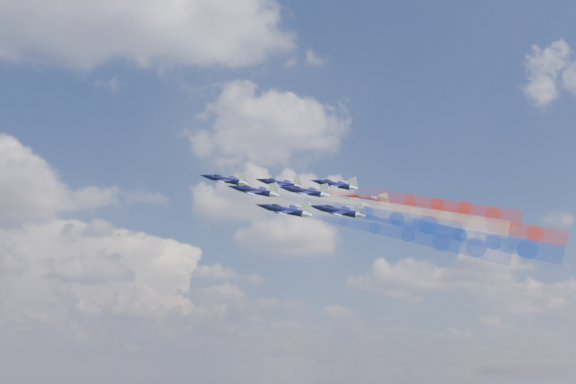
{
  "coord_description": "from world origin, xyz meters",
  "views": [
    {
      "loc": [
        -29.02,
        -161.19,
        87.07
      ],
      "look_at": [
        -2.82,
        -6.01,
        126.74
      ],
      "focal_mm": 44.5,
      "sensor_mm": 36.0,
      "label": 1
    }
  ],
  "objects": [
    {
      "name": "jet_inner_right",
      "position": [
        -2.93,
        4.22,
        131.33
      ],
      "size": [
        16.28,
        14.91,
        9.96
      ],
      "primitive_type": null,
      "rotation": [
        0.27,
        -0.37,
        1.04
      ],
      "color": "black"
    },
    {
      "name": "jet_outer_left",
      "position": [
        -5.84,
        -21.29,
        118.91
      ],
      "size": [
        16.28,
        14.91,
        9.96
      ],
      "primitive_type": null,
      "rotation": [
        0.27,
        -0.37,
        1.04
      ],
      "color": "black"
    },
    {
      "name": "jet_lead",
      "position": [
        -16.52,
        1.65,
        131.02
      ],
      "size": [
        16.28,
        14.91,
        9.96
      ],
      "primitive_type": null,
      "rotation": [
        0.27,
        -0.37,
        1.04
      ],
      "color": "black"
    },
    {
      "name": "jet_inner_left",
      "position": [
        -10.91,
        -10.45,
        125.49
      ],
      "size": [
        16.28,
        14.91,
        9.96
      ],
      "primitive_type": null,
      "rotation": [
        0.27,
        -0.37,
        1.04
      ],
      "color": "black"
    },
    {
      "name": "trail_center_third",
      "position": [
        23.24,
        -17.59,
        120.36
      ],
      "size": [
        36.65,
        21.19,
        15.09
      ],
      "primitive_type": null,
      "rotation": [
        0.27,
        -0.37,
        1.04
      ],
      "color": "white"
    },
    {
      "name": "jet_outer_right",
      "position": [
        11.13,
        5.58,
        132.05
      ],
      "size": [
        16.28,
        14.91,
        9.96
      ],
      "primitive_type": null,
      "rotation": [
        0.27,
        -0.37,
        1.04
      ],
      "color": "black"
    },
    {
      "name": "jet_rear_left",
      "position": [
        5.94,
        -18.71,
        119.74
      ],
      "size": [
        16.28,
        14.91,
        9.96
      ],
      "primitive_type": null,
      "rotation": [
        0.27,
        -0.37,
        1.04
      ],
      "color": "black"
    },
    {
      "name": "trail_outer_right",
      "position": [
        33.31,
        -4.67,
        125.79
      ],
      "size": [
        36.65,
        21.19,
        15.09
      ],
      "primitive_type": null,
      "rotation": [
        0.27,
        -0.37,
        1.04
      ],
      "color": "red"
    },
    {
      "name": "trail_inner_right",
      "position": [
        19.25,
        -6.02,
        125.07
      ],
      "size": [
        36.65,
        21.19,
        15.09
      ],
      "primitive_type": null,
      "rotation": [
        0.27,
        -0.37,
        1.04
      ],
      "color": "red"
    },
    {
      "name": "trail_rear_right",
      "position": [
        37.88,
        -14.75,
        119.47
      ],
      "size": [
        36.65,
        21.19,
        15.09
      ],
      "primitive_type": null,
      "rotation": [
        0.27,
        -0.37,
        1.04
      ],
      "color": "red"
    },
    {
      "name": "trail_outer_left",
      "position": [
        16.34,
        -31.54,
        112.65
      ],
      "size": [
        36.65,
        21.19,
        15.09
      ],
      "primitive_type": null,
      "rotation": [
        0.27,
        -0.37,
        1.04
      ],
      "color": "blue"
    },
    {
      "name": "trail_rear_left",
      "position": [
        28.12,
        -28.96,
        113.48
      ],
      "size": [
        36.65,
        21.19,
        15.09
      ],
      "primitive_type": null,
      "rotation": [
        0.27,
        -0.37,
        1.04
      ],
      "color": "blue"
    },
    {
      "name": "trail_inner_left",
      "position": [
        11.27,
        -20.7,
        119.23
      ],
      "size": [
        36.65,
        21.19,
        15.09
      ],
      "primitive_type": null,
      "rotation": [
        0.27,
        -0.37,
        1.04
      ],
      "color": "blue"
    },
    {
      "name": "jet_rear_right",
      "position": [
        15.7,
        -4.5,
        125.73
      ],
      "size": [
        16.28,
        14.91,
        9.96
      ],
      "primitive_type": null,
      "rotation": [
        0.27,
        -0.37,
        1.04
      ],
      "color": "black"
    },
    {
      "name": "trail_lead",
      "position": [
        5.66,
        -8.59,
        124.77
      ],
      "size": [
        36.65,
        21.19,
        15.09
      ],
      "primitive_type": null,
      "rotation": [
        0.27,
        -0.37,
        1.04
      ],
      "color": "white"
    },
    {
      "name": "jet_center_third",
      "position": [
        1.06,
        -7.34,
        126.61
      ],
      "size": [
        16.28,
        14.91,
        9.96
      ],
      "primitive_type": null,
      "rotation": [
        0.27,
        -0.37,
        1.04
      ],
      "color": "black"
    }
  ]
}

